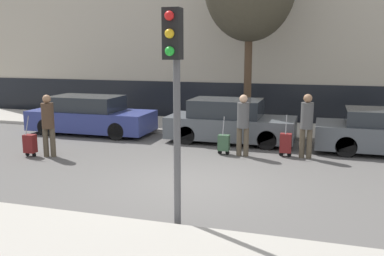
{
  "coord_description": "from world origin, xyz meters",
  "views": [
    {
      "loc": [
        2.73,
        -8.9,
        3.0
      ],
      "look_at": [
        -0.53,
        1.8,
        0.95
      ],
      "focal_mm": 40.0,
      "sensor_mm": 36.0,
      "label": 1
    }
  ],
  "objects_px": {
    "traffic_light": "(174,75)",
    "pedestrian_center": "(243,121)",
    "pedestrian_left": "(48,122)",
    "trolley_left": "(30,144)",
    "trolley_right": "(286,143)",
    "parked_car_1": "(230,122)",
    "pedestrian_right": "(307,122)",
    "parked_car_0": "(90,116)",
    "trolley_center": "(224,143)"
  },
  "relations": [
    {
      "from": "pedestrian_center",
      "to": "trolley_right",
      "type": "relative_size",
      "value": 1.46
    },
    {
      "from": "trolley_center",
      "to": "traffic_light",
      "type": "bearing_deg",
      "value": -86.2
    },
    {
      "from": "pedestrian_left",
      "to": "pedestrian_right",
      "type": "height_order",
      "value": "pedestrian_right"
    },
    {
      "from": "pedestrian_right",
      "to": "trolley_center",
      "type": "bearing_deg",
      "value": -171.24
    },
    {
      "from": "parked_car_0",
      "to": "pedestrian_right",
      "type": "xyz_separation_m",
      "value": [
        7.61,
        -1.44,
        0.39
      ]
    },
    {
      "from": "trolley_center",
      "to": "pedestrian_right",
      "type": "relative_size",
      "value": 0.62
    },
    {
      "from": "pedestrian_left",
      "to": "trolley_left",
      "type": "xyz_separation_m",
      "value": [
        -0.53,
        -0.16,
        -0.63
      ]
    },
    {
      "from": "trolley_left",
      "to": "trolley_center",
      "type": "height_order",
      "value": "trolley_left"
    },
    {
      "from": "parked_car_1",
      "to": "traffic_light",
      "type": "height_order",
      "value": "traffic_light"
    },
    {
      "from": "parked_car_1",
      "to": "trolley_right",
      "type": "bearing_deg",
      "value": -37.2
    },
    {
      "from": "trolley_center",
      "to": "pedestrian_right",
      "type": "xyz_separation_m",
      "value": [
        2.28,
        0.26,
        0.69
      ]
    },
    {
      "from": "traffic_light",
      "to": "pedestrian_center",
      "type": "bearing_deg",
      "value": 87.86
    },
    {
      "from": "trolley_right",
      "to": "trolley_center",
      "type": "bearing_deg",
      "value": -170.81
    },
    {
      "from": "parked_car_0",
      "to": "traffic_light",
      "type": "height_order",
      "value": "traffic_light"
    },
    {
      "from": "pedestrian_left",
      "to": "traffic_light",
      "type": "relative_size",
      "value": 0.49
    },
    {
      "from": "trolley_left",
      "to": "trolley_right",
      "type": "bearing_deg",
      "value": 17.03
    },
    {
      "from": "pedestrian_right",
      "to": "parked_car_0",
      "type": "bearing_deg",
      "value": 171.61
    },
    {
      "from": "pedestrian_right",
      "to": "traffic_light",
      "type": "xyz_separation_m",
      "value": [
        -1.93,
        -5.56,
        1.57
      ]
    },
    {
      "from": "pedestrian_center",
      "to": "trolley_center",
      "type": "bearing_deg",
      "value": -179.93
    },
    {
      "from": "traffic_light",
      "to": "trolley_center",
      "type": "bearing_deg",
      "value": 93.8
    },
    {
      "from": "parked_car_1",
      "to": "trolley_center",
      "type": "xyz_separation_m",
      "value": [
        0.21,
        -1.76,
        -0.31
      ]
    },
    {
      "from": "pedestrian_right",
      "to": "trolley_right",
      "type": "bearing_deg",
      "value": -179.94
    },
    {
      "from": "parked_car_0",
      "to": "pedestrian_right",
      "type": "height_order",
      "value": "pedestrian_right"
    },
    {
      "from": "parked_car_1",
      "to": "pedestrian_right",
      "type": "bearing_deg",
      "value": -30.98
    },
    {
      "from": "parked_car_1",
      "to": "traffic_light",
      "type": "relative_size",
      "value": 1.14
    },
    {
      "from": "traffic_light",
      "to": "parked_car_1",
      "type": "bearing_deg",
      "value": 94.54
    },
    {
      "from": "trolley_center",
      "to": "traffic_light",
      "type": "distance_m",
      "value": 5.77
    },
    {
      "from": "pedestrian_left",
      "to": "pedestrian_right",
      "type": "distance_m",
      "value": 7.24
    },
    {
      "from": "parked_car_0",
      "to": "pedestrian_center",
      "type": "bearing_deg",
      "value": -16.11
    },
    {
      "from": "parked_car_1",
      "to": "pedestrian_right",
      "type": "distance_m",
      "value": 2.93
    },
    {
      "from": "trolley_left",
      "to": "trolley_right",
      "type": "xyz_separation_m",
      "value": [
        6.95,
        2.13,
        0.01
      ]
    },
    {
      "from": "parked_car_1",
      "to": "trolley_left",
      "type": "height_order",
      "value": "parked_car_1"
    },
    {
      "from": "parked_car_0",
      "to": "pedestrian_center",
      "type": "relative_size",
      "value": 2.53
    },
    {
      "from": "parked_car_1",
      "to": "pedestrian_left",
      "type": "bearing_deg",
      "value": -142.45
    },
    {
      "from": "pedestrian_center",
      "to": "traffic_light",
      "type": "relative_size",
      "value": 0.48
    },
    {
      "from": "pedestrian_left",
      "to": "pedestrian_center",
      "type": "xyz_separation_m",
      "value": [
        5.24,
        1.68,
        -0.0
      ]
    },
    {
      "from": "traffic_light",
      "to": "trolley_right",
      "type": "bearing_deg",
      "value": 76.08
    },
    {
      "from": "parked_car_1",
      "to": "trolley_left",
      "type": "distance_m",
      "value": 6.17
    },
    {
      "from": "trolley_center",
      "to": "trolley_left",
      "type": "bearing_deg",
      "value": -160.48
    },
    {
      "from": "pedestrian_right",
      "to": "trolley_right",
      "type": "distance_m",
      "value": 0.85
    },
    {
      "from": "parked_car_1",
      "to": "pedestrian_center",
      "type": "height_order",
      "value": "pedestrian_center"
    },
    {
      "from": "pedestrian_left",
      "to": "pedestrian_center",
      "type": "distance_m",
      "value": 5.5
    },
    {
      "from": "parked_car_0",
      "to": "parked_car_1",
      "type": "xyz_separation_m",
      "value": [
        5.12,
        0.06,
        0.02
      ]
    },
    {
      "from": "trolley_right",
      "to": "traffic_light",
      "type": "bearing_deg",
      "value": -103.92
    },
    {
      "from": "parked_car_1",
      "to": "traffic_light",
      "type": "distance_m",
      "value": 7.34
    },
    {
      "from": "pedestrian_left",
      "to": "parked_car_0",
      "type": "bearing_deg",
      "value": 83.78
    },
    {
      "from": "trolley_left",
      "to": "trolley_center",
      "type": "relative_size",
      "value": 1.05
    },
    {
      "from": "trolley_right",
      "to": "parked_car_1",
      "type": "bearing_deg",
      "value": 142.8
    },
    {
      "from": "parked_car_0",
      "to": "pedestrian_center",
      "type": "xyz_separation_m",
      "value": [
        5.88,
        -1.7,
        0.36
      ]
    },
    {
      "from": "trolley_left",
      "to": "trolley_center",
      "type": "bearing_deg",
      "value": 19.52
    }
  ]
}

